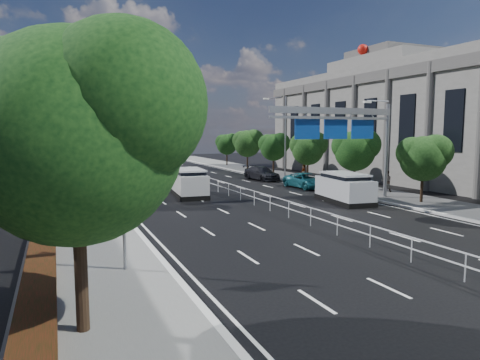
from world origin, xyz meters
TOP-DOWN VIEW (x-y plane):
  - ground at (0.00, 0.00)m, footprint 160.00×160.00m
  - sidewalk_near at (-11.50, 0.00)m, footprint 5.00×140.00m
  - kerb_near at (-9.00, 0.00)m, footprint 0.25×140.00m
  - median_fence at (0.00, 22.50)m, footprint 0.05×85.00m
  - hedge_near at (-13.30, 5.00)m, footprint 1.00×36.00m
  - toilet_sign at (-10.95, 0.00)m, footprint 1.62×0.18m
  - overhead_gantry at (6.74, 10.05)m, footprint 10.24×0.38m
  - streetlight_far at (10.50, 26.00)m, footprint 2.78×2.40m
  - civic_hall at (23.72, 22.00)m, footprint 14.40×36.00m
  - near_tree_big at (-12.13, -4.53)m, footprint 5.72×5.33m
  - near_tree_back at (-11.94, 17.97)m, footprint 4.84×4.51m
  - far_tree_c at (11.24, 6.98)m, footprint 3.52×3.28m
  - far_tree_d at (11.25, 14.48)m, footprint 3.85×3.59m
  - far_tree_e at (11.25, 21.98)m, footprint 3.63×3.38m
  - far_tree_f at (11.24, 29.48)m, footprint 3.52×3.28m
  - far_tree_g at (11.25, 36.98)m, footprint 3.96×3.69m
  - far_tree_h at (11.24, 44.48)m, footprint 3.41×3.18m
  - white_minivan at (-2.97, 16.98)m, footprint 2.69×5.27m
  - red_bus at (-6.98, 49.50)m, footprint 2.37×9.78m
  - near_car_silver at (-2.11, 26.64)m, footprint 2.39×4.69m
  - near_car_dark at (-7.74, 47.66)m, footprint 2.39×5.13m
  - silver_minivan at (6.50, 9.66)m, footprint 2.85×5.45m
  - parked_car_teal at (8.30, 17.68)m, footprint 2.51×5.01m
  - parked_car_dark at (7.50, 25.19)m, footprint 2.67×5.17m
  - pedestrian_a at (9.86, 20.64)m, footprint 0.77×0.71m
  - pedestrian_b at (12.60, 12.06)m, footprint 1.08×1.03m

SIDE VIEW (x-z plane):
  - ground at x=0.00m, z-range 0.00..0.00m
  - sidewalk_near at x=-11.50m, z-range 0.00..0.14m
  - kerb_near at x=-9.00m, z-range -0.01..0.15m
  - hedge_near at x=-13.30m, z-range 0.14..0.58m
  - median_fence at x=0.00m, z-range 0.01..1.04m
  - parked_car_teal at x=8.30m, z-range 0.00..1.36m
  - parked_car_dark at x=7.50m, z-range 0.00..1.43m
  - near_car_silver at x=-2.11m, z-range 0.00..1.53m
  - near_car_dark at x=-7.74m, z-range 0.00..1.63m
  - pedestrian_a at x=9.86m, z-range 0.14..1.90m
  - pedestrian_b at x=12.60m, z-range 0.14..1.90m
  - silver_minivan at x=6.50m, z-range -0.02..2.15m
  - white_minivan at x=-2.97m, z-range -0.02..2.19m
  - red_bus at x=-6.98m, z-range 0.06..2.98m
  - toilet_sign at x=-10.95m, z-range 0.77..5.11m
  - far_tree_h at x=11.24m, z-range 0.97..5.88m
  - far_tree_c at x=11.24m, z-range 0.95..5.90m
  - far_tree_f at x=11.24m, z-range 0.98..6.00m
  - far_tree_e at x=11.25m, z-range 0.99..6.12m
  - far_tree_d at x=11.25m, z-range 1.02..6.36m
  - far_tree_g at x=11.25m, z-range 1.03..6.48m
  - near_tree_back at x=-11.94m, z-range 1.27..7.96m
  - streetlight_far at x=10.50m, z-range 0.71..9.71m
  - near_tree_big at x=-12.13m, z-range 1.42..9.13m
  - overhead_gantry at x=6.74m, z-range 1.88..9.33m
  - civic_hall at x=23.72m, z-range -0.91..13.44m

